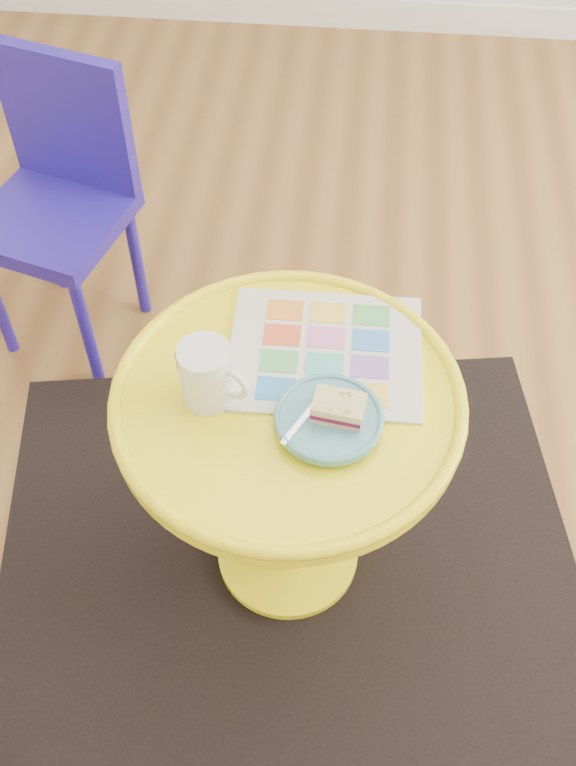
# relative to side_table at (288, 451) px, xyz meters

# --- Properties ---
(floor) EXTENTS (4.00, 4.00, 0.00)m
(floor) POSITION_rel_side_table_xyz_m (0.49, 0.36, -0.42)
(floor) COLOR brown
(floor) RESTS_ON ground
(room_walls) EXTENTS (4.00, 4.00, 4.00)m
(room_walls) POSITION_rel_side_table_xyz_m (-0.51, 1.36, -0.36)
(room_walls) COLOR silver
(room_walls) RESTS_ON ground
(rug) EXTENTS (1.47, 1.30, 0.01)m
(rug) POSITION_rel_side_table_xyz_m (0.00, 0.00, -0.42)
(rug) COLOR black
(rug) RESTS_ON ground
(side_table) EXTENTS (0.62, 0.62, 0.59)m
(side_table) POSITION_rel_side_table_xyz_m (0.00, 0.00, 0.00)
(side_table) COLOR yellow
(side_table) RESTS_ON ground
(chair) EXTENTS (0.42, 0.42, 0.76)m
(chair) POSITION_rel_side_table_xyz_m (-0.63, 0.70, 0.01)
(chair) COLOR #241694
(chair) RESTS_ON ground
(newspaper) EXTENTS (0.35, 0.30, 0.01)m
(newspaper) POSITION_rel_side_table_xyz_m (0.06, 0.11, 0.17)
(newspaper) COLOR silver
(newspaper) RESTS_ON side_table
(mug) EXTENTS (0.13, 0.09, 0.12)m
(mug) POSITION_rel_side_table_xyz_m (-0.14, -0.01, 0.23)
(mug) COLOR white
(mug) RESTS_ON side_table
(plate) EXTENTS (0.18, 0.18, 0.02)m
(plate) POSITION_rel_side_table_xyz_m (0.07, -0.05, 0.19)
(plate) COLOR teal
(plate) RESTS_ON newspaper
(cake_slice) EXTENTS (0.09, 0.07, 0.04)m
(cake_slice) POSITION_rel_side_table_xyz_m (0.09, -0.05, 0.21)
(cake_slice) COLOR #D3BC8C
(cake_slice) RESTS_ON plate
(fork) EXTENTS (0.08, 0.13, 0.00)m
(fork) POSITION_rel_side_table_xyz_m (0.04, -0.05, 0.19)
(fork) COLOR silver
(fork) RESTS_ON plate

